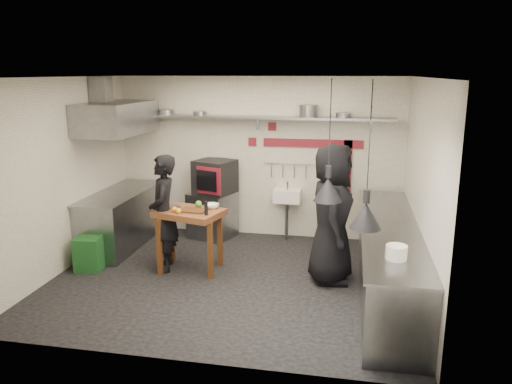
% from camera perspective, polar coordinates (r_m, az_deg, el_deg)
% --- Properties ---
extents(floor, '(5.00, 5.00, 0.00)m').
position_cam_1_polar(floor, '(7.20, -2.90, -9.90)').
color(floor, black).
rests_on(floor, ground).
extents(ceiling, '(5.00, 5.00, 0.00)m').
position_cam_1_polar(ceiling, '(6.61, -3.20, 12.96)').
color(ceiling, beige).
rests_on(ceiling, floor).
extents(wall_back, '(5.00, 0.04, 2.80)m').
position_cam_1_polar(wall_back, '(8.78, 0.25, 3.95)').
color(wall_back, silver).
rests_on(wall_back, floor).
extents(wall_front, '(5.00, 0.04, 2.80)m').
position_cam_1_polar(wall_front, '(4.83, -9.04, -4.30)').
color(wall_front, silver).
rests_on(wall_front, floor).
extents(wall_left, '(0.04, 4.20, 2.80)m').
position_cam_1_polar(wall_left, '(7.75, -21.29, 1.72)').
color(wall_left, silver).
rests_on(wall_left, floor).
extents(wall_right, '(0.04, 4.20, 2.80)m').
position_cam_1_polar(wall_right, '(6.64, 18.40, 0.09)').
color(wall_right, silver).
rests_on(wall_right, floor).
extents(red_band_horiz, '(1.70, 0.02, 0.14)m').
position_cam_1_polar(red_band_horiz, '(8.60, 6.49, 5.55)').
color(red_band_horiz, maroon).
rests_on(red_band_horiz, wall_back).
extents(red_band_vert, '(0.14, 0.02, 1.10)m').
position_cam_1_polar(red_band_vert, '(8.65, 10.37, 2.24)').
color(red_band_vert, maroon).
rests_on(red_band_vert, wall_back).
extents(red_tile_a, '(0.14, 0.02, 0.14)m').
position_cam_1_polar(red_tile_a, '(8.65, 1.87, 7.47)').
color(red_tile_a, maroon).
rests_on(red_tile_a, wall_back).
extents(red_tile_b, '(0.14, 0.02, 0.14)m').
position_cam_1_polar(red_tile_b, '(8.74, -0.42, 5.76)').
color(red_tile_b, maroon).
rests_on(red_tile_b, wall_back).
extents(back_shelf, '(4.60, 0.34, 0.04)m').
position_cam_1_polar(back_shelf, '(8.52, 0.03, 8.53)').
color(back_shelf, slate).
rests_on(back_shelf, wall_back).
extents(shelf_bracket_left, '(0.04, 0.06, 0.24)m').
position_cam_1_polar(shelf_bracket_left, '(9.22, -11.59, 8.02)').
color(shelf_bracket_left, slate).
rests_on(shelf_bracket_left, wall_back).
extents(shelf_bracket_mid, '(0.04, 0.06, 0.24)m').
position_cam_1_polar(shelf_bracket_mid, '(8.67, 0.22, 7.96)').
color(shelf_bracket_mid, slate).
rests_on(shelf_bracket_mid, wall_back).
extents(shelf_bracket_right, '(0.04, 0.06, 0.24)m').
position_cam_1_polar(shelf_bracket_right, '(8.53, 12.97, 7.52)').
color(shelf_bracket_right, slate).
rests_on(shelf_bracket_right, wall_back).
extents(pan_far_left, '(0.31, 0.31, 0.09)m').
position_cam_1_polar(pan_far_left, '(8.95, -10.21, 8.99)').
color(pan_far_left, slate).
rests_on(pan_far_left, back_shelf).
extents(pan_mid_left, '(0.24, 0.24, 0.07)m').
position_cam_1_polar(pan_mid_left, '(8.75, -6.41, 8.95)').
color(pan_mid_left, slate).
rests_on(pan_mid_left, back_shelf).
extents(stock_pot, '(0.35, 0.35, 0.20)m').
position_cam_1_polar(stock_pot, '(8.39, 6.01, 9.21)').
color(stock_pot, slate).
rests_on(stock_pot, back_shelf).
extents(pan_right, '(0.33, 0.33, 0.08)m').
position_cam_1_polar(pan_right, '(8.36, 9.95, 8.65)').
color(pan_right, slate).
rests_on(pan_right, back_shelf).
extents(oven_stand, '(0.88, 0.84, 0.80)m').
position_cam_1_polar(oven_stand, '(8.87, -4.99, -2.63)').
color(oven_stand, slate).
rests_on(oven_stand, floor).
extents(combi_oven, '(0.78, 0.75, 0.58)m').
position_cam_1_polar(combi_oven, '(8.72, -4.72, 1.77)').
color(combi_oven, black).
rests_on(combi_oven, oven_stand).
extents(oven_door, '(0.47, 0.19, 0.46)m').
position_cam_1_polar(oven_door, '(8.41, -5.44, 1.31)').
color(oven_door, maroon).
rests_on(oven_door, combi_oven).
extents(oven_glass, '(0.38, 0.15, 0.34)m').
position_cam_1_polar(oven_glass, '(8.40, -5.69, 1.28)').
color(oven_glass, black).
rests_on(oven_glass, oven_door).
extents(hand_sink, '(0.46, 0.34, 0.22)m').
position_cam_1_polar(hand_sink, '(8.65, 3.61, -0.42)').
color(hand_sink, white).
rests_on(hand_sink, wall_back).
extents(sink_tap, '(0.03, 0.03, 0.14)m').
position_cam_1_polar(sink_tap, '(8.61, 3.62, 0.75)').
color(sink_tap, slate).
rests_on(sink_tap, hand_sink).
extents(sink_drain, '(0.06, 0.06, 0.66)m').
position_cam_1_polar(sink_drain, '(8.73, 3.53, -3.28)').
color(sink_drain, slate).
rests_on(sink_drain, floor).
extents(utensil_rail, '(0.90, 0.02, 0.02)m').
position_cam_1_polar(utensil_rail, '(8.68, 3.78, 3.27)').
color(utensil_rail, slate).
rests_on(utensil_rail, wall_back).
extents(counter_right, '(0.70, 3.80, 0.90)m').
position_cam_1_polar(counter_right, '(6.87, 14.90, -7.50)').
color(counter_right, slate).
rests_on(counter_right, floor).
extents(counter_right_top, '(0.76, 3.90, 0.03)m').
position_cam_1_polar(counter_right_top, '(6.73, 15.14, -3.80)').
color(counter_right_top, slate).
rests_on(counter_right_top, counter_right).
extents(plate_stack, '(0.26, 0.26, 0.15)m').
position_cam_1_polar(plate_stack, '(5.52, 15.74, -6.66)').
color(plate_stack, white).
rests_on(plate_stack, counter_right_top).
extents(small_bowl_right, '(0.20, 0.20, 0.05)m').
position_cam_1_polar(small_bowl_right, '(5.58, 15.47, -7.01)').
color(small_bowl_right, white).
rests_on(small_bowl_right, counter_right_top).
extents(counter_left, '(0.70, 1.90, 0.90)m').
position_cam_1_polar(counter_left, '(8.69, -15.17, -3.06)').
color(counter_left, slate).
rests_on(counter_left, floor).
extents(counter_left_top, '(0.76, 2.00, 0.03)m').
position_cam_1_polar(counter_left_top, '(8.58, -15.36, -0.08)').
color(counter_left_top, slate).
rests_on(counter_left_top, counter_left).
extents(extractor_hood, '(0.78, 1.60, 0.50)m').
position_cam_1_polar(extractor_hood, '(8.36, -15.58, 8.16)').
color(extractor_hood, slate).
rests_on(extractor_hood, ceiling).
extents(hood_duct, '(0.28, 0.28, 0.50)m').
position_cam_1_polar(hood_duct, '(8.45, -17.30, 10.82)').
color(hood_duct, slate).
rests_on(hood_duct, ceiling).
extents(green_bin, '(0.41, 0.41, 0.50)m').
position_cam_1_polar(green_bin, '(7.85, -18.51, -6.65)').
color(green_bin, '#19501F').
rests_on(green_bin, floor).
extents(prep_table, '(1.05, 0.85, 0.92)m').
position_cam_1_polar(prep_table, '(7.42, -7.53, -5.48)').
color(prep_table, brown).
rests_on(prep_table, floor).
extents(cutting_board, '(0.38, 0.28, 0.02)m').
position_cam_1_polar(cutting_board, '(7.21, -7.16, -2.11)').
color(cutting_board, '#502C14').
rests_on(cutting_board, prep_table).
extents(pepper_mill, '(0.06, 0.06, 0.20)m').
position_cam_1_polar(pepper_mill, '(6.98, -5.72, -1.85)').
color(pepper_mill, black).
rests_on(pepper_mill, prep_table).
extents(lemon_a, '(0.09, 0.09, 0.08)m').
position_cam_1_polar(lemon_a, '(7.21, -9.31, -1.96)').
color(lemon_a, orange).
rests_on(lemon_a, prep_table).
extents(lemon_b, '(0.09, 0.09, 0.08)m').
position_cam_1_polar(lemon_b, '(7.12, -8.86, -2.15)').
color(lemon_b, orange).
rests_on(lemon_b, prep_table).
extents(veg_ball, '(0.13, 0.13, 0.10)m').
position_cam_1_polar(veg_ball, '(7.41, -6.59, -1.37)').
color(veg_ball, '#519D34').
rests_on(veg_ball, prep_table).
extents(steel_tray, '(0.22, 0.19, 0.03)m').
position_cam_1_polar(steel_tray, '(7.46, -9.35, -1.63)').
color(steel_tray, slate).
rests_on(steel_tray, prep_table).
extents(bowl, '(0.27, 0.27, 0.07)m').
position_cam_1_polar(bowl, '(7.34, -5.06, -1.61)').
color(bowl, white).
rests_on(bowl, prep_table).
extents(heat_lamp_near, '(0.38, 0.38, 1.41)m').
position_cam_1_polar(heat_lamp_near, '(5.77, 8.40, 5.75)').
color(heat_lamp_near, black).
rests_on(heat_lamp_near, ceiling).
extents(heat_lamp_far, '(0.42, 0.42, 1.53)m').
position_cam_1_polar(heat_lamp_far, '(5.18, 12.77, 4.00)').
color(heat_lamp_far, black).
rests_on(heat_lamp_far, ceiling).
extents(chef_left, '(0.58, 0.72, 1.72)m').
position_cam_1_polar(chef_left, '(7.40, -10.54, -2.41)').
color(chef_left, black).
rests_on(chef_left, floor).
extents(chef_right, '(0.68, 0.99, 1.94)m').
position_cam_1_polar(chef_right, '(6.92, 8.67, -2.51)').
color(chef_right, black).
rests_on(chef_right, floor).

